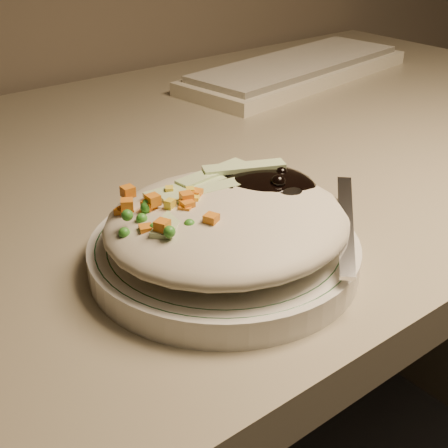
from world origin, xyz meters
TOP-DOWN VIEW (x-y plane):
  - desk at (0.00, 1.38)m, footprint 1.40×0.70m
  - plate at (-0.10, 1.17)m, footprint 0.21×0.21m
  - plate_rim at (-0.10, 1.17)m, footprint 0.20×0.20m
  - meal at (-0.09, 1.17)m, footprint 0.21×0.19m
  - keyboard at (0.34, 1.53)m, footprint 0.42×0.20m

SIDE VIEW (x-z plane):
  - desk at x=0.00m, z-range 0.17..0.91m
  - plate at x=-0.10m, z-range 0.74..0.76m
  - keyboard at x=0.34m, z-range 0.74..0.77m
  - plate_rim at x=-0.10m, z-range 0.76..0.76m
  - meal at x=-0.09m, z-range 0.76..0.81m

